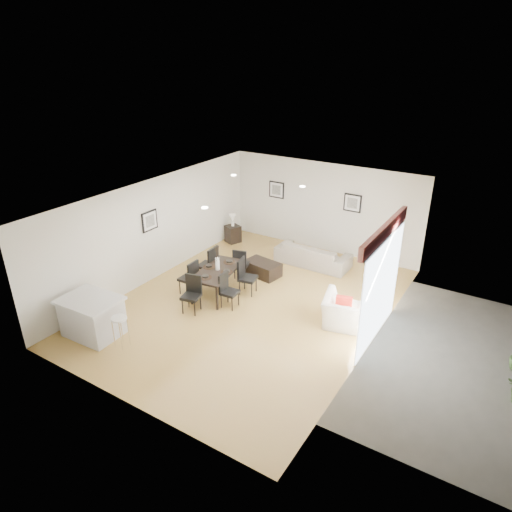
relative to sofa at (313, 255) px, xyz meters
The scene contains 26 objects.
ground 2.87m from the sofa, 95.43° to the right, with size 8.00×8.00×0.00m, color tan.
wall_back 1.58m from the sofa, 103.07° to the left, with size 6.00×0.04×2.70m, color silver.
wall_front 6.92m from the sofa, 92.26° to the right, with size 6.00×0.04×2.70m, color silver.
wall_left 4.45m from the sofa, 139.05° to the right, with size 0.04×8.00×2.70m, color silver.
wall_right 4.07m from the sofa, 46.10° to the right, with size 0.04×8.00×2.70m, color silver.
ceiling 3.72m from the sofa, 95.43° to the right, with size 6.00×8.00×0.02m, color white.
sofa is the anchor object (origin of this frame).
armchair 3.23m from the sofa, 50.08° to the right, with size 1.12×0.98×0.73m, color beige.
dining_table 3.09m from the sofa, 114.87° to the right, with size 1.05×1.70×0.66m.
dining_chair_wnear 3.69m from the sofa, 120.16° to the right, with size 0.42×0.42×0.91m.
dining_chair_wfar 3.03m from the sofa, 127.66° to the right, with size 0.47×0.47×0.99m.
dining_chair_enear 3.28m from the sofa, 102.91° to the right, with size 0.41×0.41×0.86m.
dining_chair_efar 2.53m from the sofa, 107.00° to the right, with size 0.49×0.49×0.93m.
dining_chair_head 4.00m from the sofa, 109.15° to the right, with size 0.48×0.48×0.90m.
dining_chair_foot 2.21m from the sofa, 125.25° to the right, with size 0.47×0.47×0.85m.
vase 3.14m from the sofa, 114.87° to the right, with size 0.86×1.31×0.67m.
coffee_table 1.60m from the sofa, 123.33° to the right, with size 0.96×0.58×0.38m, color black.
side_table 2.90m from the sofa, behind, with size 0.41×0.41×0.55m, color black.
table_lamp 2.94m from the sofa, behind, with size 0.20×0.20×0.39m.
cushion 3.26m from the sofa, 52.67° to the right, with size 0.36×0.11×0.36m, color #A42015.
kitchen_island 6.23m from the sofa, 113.68° to the right, with size 1.28×1.01×0.87m.
bar_stool 5.94m from the sofa, 106.05° to the right, with size 0.32×0.32×0.70m.
framed_print_back_left 2.56m from the sofa, 148.79° to the left, with size 0.52×0.04×0.52m.
framed_print_back_right 1.86m from the sofa, 60.92° to the left, with size 0.52×0.04×0.52m.
framed_print_left_wall 4.64m from the sofa, 136.85° to the right, with size 0.04×0.52×0.52m.
sliding_door 3.93m from the sofa, 43.37° to the right, with size 0.12×2.70×2.57m.
Camera 1 is at (5.19, -8.07, 5.70)m, focal length 32.00 mm.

